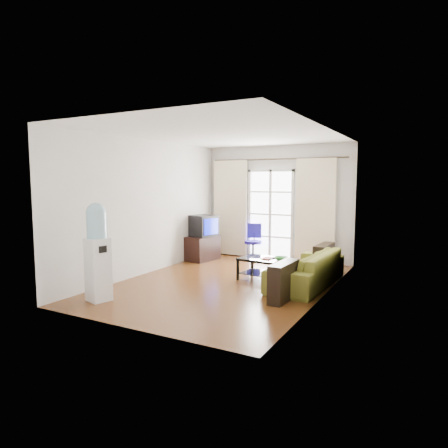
# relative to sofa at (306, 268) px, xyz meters

# --- Properties ---
(floor) EXTENTS (5.20, 5.20, 0.00)m
(floor) POSITION_rel_sofa_xyz_m (-1.35, -0.56, -0.31)
(floor) COLOR brown
(floor) RESTS_ON ground
(ceiling) EXTENTS (5.20, 5.20, 0.00)m
(ceiling) POSITION_rel_sofa_xyz_m (-1.35, -0.56, 2.39)
(ceiling) COLOR white
(ceiling) RESTS_ON wall_back
(wall_back) EXTENTS (3.60, 0.02, 2.70)m
(wall_back) POSITION_rel_sofa_xyz_m (-1.35, 2.04, 1.04)
(wall_back) COLOR silver
(wall_back) RESTS_ON floor
(wall_front) EXTENTS (3.60, 0.02, 2.70)m
(wall_front) POSITION_rel_sofa_xyz_m (-1.35, -3.16, 1.04)
(wall_front) COLOR silver
(wall_front) RESTS_ON floor
(wall_left) EXTENTS (0.02, 5.20, 2.70)m
(wall_left) POSITION_rel_sofa_xyz_m (-3.15, -0.56, 1.04)
(wall_left) COLOR silver
(wall_left) RESTS_ON floor
(wall_right) EXTENTS (0.02, 5.20, 2.70)m
(wall_right) POSITION_rel_sofa_xyz_m (0.45, -0.56, 1.04)
(wall_right) COLOR silver
(wall_right) RESTS_ON floor
(french_door) EXTENTS (1.16, 0.06, 2.15)m
(french_door) POSITION_rel_sofa_xyz_m (-1.50, 1.99, 0.77)
(french_door) COLOR white
(french_door) RESTS_ON wall_back
(curtain_rod) EXTENTS (3.30, 0.04, 0.04)m
(curtain_rod) POSITION_rel_sofa_xyz_m (-1.35, 1.94, 2.07)
(curtain_rod) COLOR #4C3F2D
(curtain_rod) RESTS_ON wall_back
(curtain_left) EXTENTS (0.90, 0.07, 2.35)m
(curtain_left) POSITION_rel_sofa_xyz_m (-2.55, 1.92, 0.89)
(curtain_left) COLOR #FCEFCB
(curtain_left) RESTS_ON curtain_rod
(curtain_right) EXTENTS (0.90, 0.07, 2.35)m
(curtain_right) POSITION_rel_sofa_xyz_m (-0.40, 1.92, 0.89)
(curtain_right) COLOR #FCEFCB
(curtain_right) RESTS_ON curtain_rod
(radiator) EXTENTS (0.64, 0.12, 0.64)m
(radiator) POSITION_rel_sofa_xyz_m (-0.55, 1.94, 0.02)
(radiator) COLOR gray
(radiator) RESTS_ON floor
(sofa) EXTENTS (2.16, 1.00, 0.61)m
(sofa) POSITION_rel_sofa_xyz_m (0.00, 0.00, 0.00)
(sofa) COLOR brown
(sofa) RESTS_ON floor
(coffee_table) EXTENTS (1.10, 0.70, 0.42)m
(coffee_table) POSITION_rel_sofa_xyz_m (-0.73, -0.04, -0.03)
(coffee_table) COLOR silver
(coffee_table) RESTS_ON floor
(bowl) EXTENTS (0.32, 0.32, 0.06)m
(bowl) POSITION_rel_sofa_xyz_m (-0.46, -0.06, 0.15)
(bowl) COLOR #318840
(bowl) RESTS_ON coffee_table
(book) EXTENTS (0.19, 0.23, 0.02)m
(book) POSITION_rel_sofa_xyz_m (-0.82, -0.05, 0.13)
(book) COLOR maroon
(book) RESTS_ON coffee_table
(remote) EXTENTS (0.16, 0.07, 0.02)m
(remote) POSITION_rel_sofa_xyz_m (-0.60, 0.05, 0.13)
(remote) COLOR black
(remote) RESTS_ON coffee_table
(tv_stand) EXTENTS (0.63, 0.85, 0.57)m
(tv_stand) POSITION_rel_sofa_xyz_m (-2.86, 1.07, -0.02)
(tv_stand) COLOR black
(tv_stand) RESTS_ON floor
(crt_tv) EXTENTS (0.65, 0.66, 0.50)m
(crt_tv) POSITION_rel_sofa_xyz_m (-2.86, 1.12, 0.51)
(crt_tv) COLOR black
(crt_tv) RESTS_ON tv_stand
(task_chair) EXTENTS (0.71, 0.71, 0.85)m
(task_chair) POSITION_rel_sofa_xyz_m (-1.82, 1.72, -0.05)
(task_chair) COLOR black
(task_chair) RESTS_ON floor
(water_cooler) EXTENTS (0.39, 0.39, 1.54)m
(water_cooler) POSITION_rel_sofa_xyz_m (-2.60, -2.46, 0.50)
(water_cooler) COLOR white
(water_cooler) RESTS_ON floor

